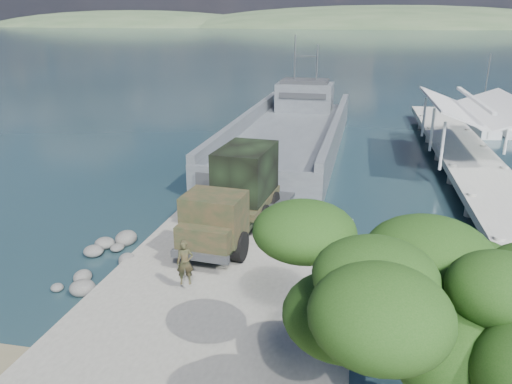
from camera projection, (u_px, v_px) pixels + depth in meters
name	position (u px, v px, depth m)	size (l,w,h in m)	color
ground	(231.00, 284.00, 21.12)	(1400.00, 1400.00, 0.00)	#162E36
boat_ramp	(225.00, 290.00, 20.12)	(10.00, 18.00, 0.50)	gray
shoreline_rocks	(102.00, 265.00, 22.72)	(3.20, 5.60, 0.90)	#4D4D4B
distant_headlands	(403.00, 28.00, 530.33)	(1000.00, 240.00, 48.00)	#344C30
pier	(470.00, 151.00, 35.59)	(6.40, 44.00, 6.10)	beige
landing_craft	(289.00, 139.00, 42.72)	(9.19, 33.15, 9.78)	#484E55
military_truck	(236.00, 194.00, 24.50)	(3.51, 8.75, 3.95)	black
soldier	(185.00, 272.00, 19.22)	(0.65, 0.43, 1.79)	#1C301A
sailboat_near	(510.00, 129.00, 48.18)	(1.89, 6.14, 7.44)	silver
sailboat_far	(480.00, 129.00, 48.43)	(2.61, 6.49, 7.69)	silver
overhang_tree	(426.00, 291.00, 10.30)	(7.31, 6.73, 6.63)	#382416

